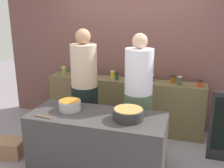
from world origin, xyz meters
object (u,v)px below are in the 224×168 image
preserve_jar_4 (138,77)px  cooking_pot_left (70,105)px  preserve_jar_8 (179,81)px  preserve_jar_9 (200,84)px  preserve_jar_5 (144,78)px  preserve_jar_7 (173,79)px  cooking_pot_center (128,114)px  preserve_jar_3 (117,76)px  wooden_spoon (43,117)px  preserve_jar_1 (95,73)px  preserve_jar_2 (112,74)px  preserve_jar_0 (64,71)px  preserve_jar_6 (152,77)px  cook_in_cap (138,105)px  bread_crate (8,148)px  cook_with_tongs (85,97)px

preserve_jar_4 → cooking_pot_left: size_ratio=0.41×
preserve_jar_8 → preserve_jar_9: bearing=0.7°
preserve_jar_5 → preserve_jar_7: (0.46, 0.08, 0.00)m
preserve_jar_9 → cooking_pot_center: (-0.83, -1.34, -0.06)m
preserve_jar_3 → cooking_pot_left: size_ratio=0.44×
wooden_spoon → preserve_jar_9: bearing=41.1°
preserve_jar_1 → preserve_jar_2: preserve_jar_1 is taller
preserve_jar_7 → preserve_jar_1: bearing=-179.3°
preserve_jar_0 → preserve_jar_6: preserve_jar_0 is taller
preserve_jar_2 → preserve_jar_7: size_ratio=1.04×
preserve_jar_2 → preserve_jar_6: bearing=0.9°
preserve_jar_9 → cooking_pot_center: size_ratio=0.29×
preserve_jar_3 → preserve_jar_7: 0.93m
preserve_jar_0 → preserve_jar_9: (2.36, -0.06, -0.02)m
preserve_jar_7 → preserve_jar_8: bearing=-43.9°
cook_in_cap → bread_crate: cook_in_cap is taller
cook_with_tongs → wooden_spoon: bearing=-102.6°
wooden_spoon → bread_crate: wooden_spoon is taller
preserve_jar_2 → cooking_pot_center: size_ratio=0.34×
preserve_jar_0 → preserve_jar_5: 1.48m
preserve_jar_3 → cook_in_cap: size_ratio=0.07×
preserve_jar_4 → preserve_jar_2: bearing=174.9°
preserve_jar_5 → cook_in_cap: bearing=-85.5°
preserve_jar_4 → preserve_jar_8: size_ratio=0.81×
preserve_jar_3 → preserve_jar_8: bearing=-0.1°
cooking_pot_center → preserve_jar_7: bearing=74.3°
preserve_jar_7 → preserve_jar_9: preserve_jar_7 is taller
preserve_jar_4 → preserve_jar_7: size_ratio=0.97×
wooden_spoon → cook_with_tongs: cook_with_tongs is taller
preserve_jar_4 → cooking_pot_center: bearing=-83.5°
preserve_jar_9 → bread_crate: bearing=-153.8°
wooden_spoon → preserve_jar_2: bearing=78.0°
wooden_spoon → cooking_pot_center: bearing=14.0°
preserve_jar_3 → preserve_jar_2: bearing=133.7°
cook_in_cap → cooking_pot_center: bearing=-90.7°
cooking_pot_center → preserve_jar_6: bearing=88.1°
cooking_pot_left → cook_in_cap: size_ratio=0.16×
cook_with_tongs → preserve_jar_2: bearing=78.6°
cooking_pot_center → bread_crate: cooking_pot_center is taller
preserve_jar_1 → preserve_jar_9: preserve_jar_1 is taller
preserve_jar_8 → cook_with_tongs: cook_with_tongs is taller
wooden_spoon → bread_crate: bearing=160.1°
preserve_jar_7 → wooden_spoon: 2.20m
preserve_jar_4 → cook_in_cap: 0.89m
preserve_jar_8 → preserve_jar_9: size_ratio=1.35×
preserve_jar_4 → bread_crate: (-1.65, -1.37, -0.85)m
preserve_jar_0 → cook_in_cap: cook_in_cap is taller
preserve_jar_5 → cook_with_tongs: 1.08m
preserve_jar_8 → bread_crate: 2.79m
wooden_spoon → cook_with_tongs: (0.19, 0.85, -0.02)m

